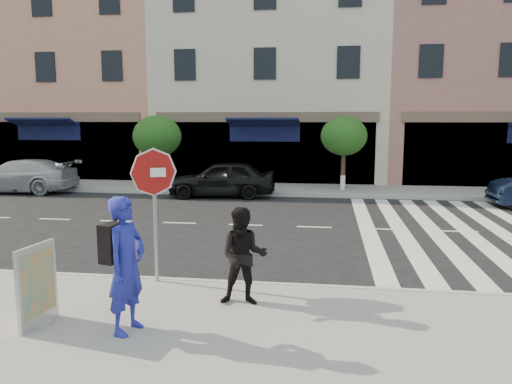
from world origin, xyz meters
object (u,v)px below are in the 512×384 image
Objects in this scene: car_far_mid at (222,179)px; car_far_left at (20,176)px; photographer at (126,265)px; poster_board at (37,287)px; walker at (243,256)px; stop_sign at (154,185)px.

car_far_left is at bearing -95.57° from car_far_mid.
photographer is 1.40m from poster_board.
photographer reaches higher than walker.
poster_board is (-1.34, -0.00, -0.38)m from photographer.
stop_sign is at bearing 147.08° from walker.
stop_sign reaches higher than poster_board.
car_far_mid is (-1.41, 12.90, -0.39)m from photographer.
car_far_left is (-8.73, 12.90, -0.04)m from poster_board.
photographer is 0.45× the size of car_far_mid.
walker is 0.33× the size of car_far_left.
stop_sign is at bearing 40.98° from car_far_left.
stop_sign is at bearing 72.28° from poster_board.
photographer is at bearing 7.81° from poster_board.
walker is at bearing 8.12° from car_far_mid.
photographer is at bearing 0.67° from car_far_mid.
walker reaches higher than poster_board.
stop_sign is 2.21m from walker.
car_far_left is 1.14× the size of car_far_mid.
poster_board is 15.58m from car_far_left.
car_far_mid is at bearing 97.93° from poster_board.
car_far_left is at bearing 114.57° from stop_sign.
car_far_left reaches higher than poster_board.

